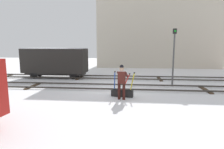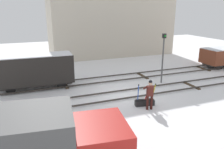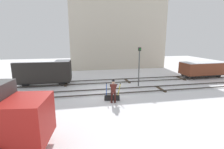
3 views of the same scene
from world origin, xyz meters
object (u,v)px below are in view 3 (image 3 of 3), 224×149
at_px(signal_post, 139,63).
at_px(freight_car_near_switch, 203,68).
at_px(switch_lever_frame, 112,97).
at_px(rail_worker, 113,89).
at_px(freight_car_back_track, 44,72).

bearing_deg(signal_post, freight_car_near_switch, 13.00).
distance_m(switch_lever_frame, signal_post, 5.47).
bearing_deg(freight_car_near_switch, switch_lever_frame, -158.18).
height_order(rail_worker, freight_car_near_switch, freight_car_near_switch).
bearing_deg(signal_post, freight_car_back_track, 167.29).
xyz_separation_m(switch_lever_frame, freight_car_near_switch, (13.12, 5.73, 0.95)).
height_order(switch_lever_frame, rail_worker, rail_worker).
relative_size(signal_post, freight_car_near_switch, 0.70).
bearing_deg(freight_car_near_switch, rail_worker, -156.12).
relative_size(switch_lever_frame, freight_car_back_track, 0.26).
bearing_deg(signal_post, rail_worker, -130.94).
height_order(rail_worker, freight_car_back_track, freight_car_back_track).
bearing_deg(freight_car_back_track, freight_car_near_switch, 1.49).
bearing_deg(rail_worker, freight_car_near_switch, 36.09).
relative_size(switch_lever_frame, freight_car_near_switch, 0.25).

